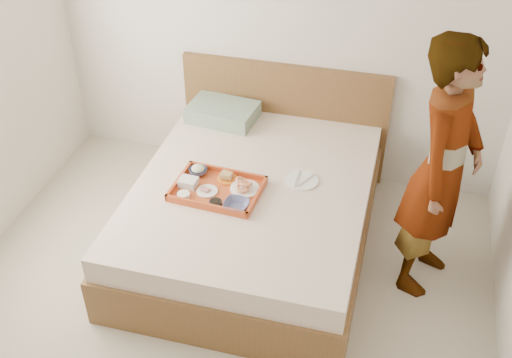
{
  "coord_description": "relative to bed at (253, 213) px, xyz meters",
  "views": [
    {
      "loc": [
        0.95,
        -2.23,
        3.07
      ],
      "look_at": [
        0.12,
        0.9,
        0.65
      ],
      "focal_mm": 43.49,
      "sensor_mm": 36.0,
      "label": 1
    }
  ],
  "objects": [
    {
      "name": "pillow",
      "position": [
        -0.45,
        0.75,
        0.33
      ],
      "size": [
        0.55,
        0.41,
        0.12
      ],
      "primitive_type": "cube",
      "rotation": [
        0.0,
        0.0,
        -0.11
      ],
      "color": "#89A18A",
      "rests_on": "bed"
    },
    {
      "name": "headboard",
      "position": [
        0.0,
        0.97,
        0.21
      ],
      "size": [
        1.65,
        0.06,
        0.95
      ],
      "primitive_type": "cube",
      "color": "brown",
      "rests_on": "ground"
    },
    {
      "name": "salad_bowl",
      "position": [
        -0.39,
        -0.01,
        0.3
      ],
      "size": [
        0.13,
        0.13,
        0.04
      ],
      "primitive_type": "imported",
      "rotation": [
        0.0,
        0.0,
        -0.07
      ],
      "color": "#121441",
      "rests_on": "tray"
    },
    {
      "name": "sauce_dish",
      "position": [
        -0.17,
        -0.3,
        0.3
      ],
      "size": [
        0.09,
        0.09,
        0.03
      ],
      "primitive_type": "cylinder",
      "rotation": [
        0.0,
        0.0,
        -0.07
      ],
      "color": "black",
      "rests_on": "tray"
    },
    {
      "name": "cheese_round",
      "position": [
        -0.39,
        -0.28,
        0.3
      ],
      "size": [
        0.09,
        0.09,
        0.03
      ],
      "primitive_type": "cylinder",
      "rotation": [
        0.0,
        0.0,
        -0.07
      ],
      "color": "white",
      "rests_on": "tray"
    },
    {
      "name": "navy_bowl_big",
      "position": [
        -0.03,
        -0.29,
        0.3
      ],
      "size": [
        0.17,
        0.17,
        0.04
      ],
      "primitive_type": "imported",
      "rotation": [
        0.0,
        0.0,
        -0.07
      ],
      "color": "#121441",
      "rests_on": "tray"
    },
    {
      "name": "bread_plate",
      "position": [
        -0.17,
        -0.02,
        0.29
      ],
      "size": [
        0.15,
        0.15,
        0.01
      ],
      "primitive_type": "cylinder",
      "rotation": [
        0.0,
        0.0,
        -0.07
      ],
      "color": "orange",
      "rests_on": "tray"
    },
    {
      "name": "meat_plate",
      "position": [
        -0.26,
        -0.19,
        0.29
      ],
      "size": [
        0.15,
        0.15,
        0.01
      ],
      "primitive_type": "cylinder",
      "rotation": [
        0.0,
        0.0,
        -0.07
      ],
      "color": "white",
      "rests_on": "tray"
    },
    {
      "name": "plastic_tub",
      "position": [
        -0.41,
        -0.15,
        0.31
      ],
      "size": [
        0.13,
        0.11,
        0.05
      ],
      "primitive_type": "cube",
      "rotation": [
        0.0,
        0.0,
        -0.07
      ],
      "color": "silver",
      "rests_on": "tray"
    },
    {
      "name": "wall_back",
      "position": [
        -0.07,
        1.0,
        1.04
      ],
      "size": [
        3.5,
        0.01,
        2.6
      ],
      "primitive_type": "cube",
      "color": "silver",
      "rests_on": "ground"
    },
    {
      "name": "bed",
      "position": [
        0.0,
        0.0,
        0.0
      ],
      "size": [
        1.65,
        2.0,
        0.53
      ],
      "primitive_type": "cube",
      "color": "brown",
      "rests_on": "ground"
    },
    {
      "name": "dinner_plate",
      "position": [
        0.32,
        0.11,
        0.27
      ],
      "size": [
        0.28,
        0.28,
        0.01
      ],
      "primitive_type": "cylinder",
      "rotation": [
        0.0,
        0.0,
        -0.29
      ],
      "color": "white",
      "rests_on": "bed"
    },
    {
      "name": "ground",
      "position": [
        -0.07,
        -1.0,
        -0.27
      ],
      "size": [
        3.5,
        4.0,
        0.01
      ],
      "primitive_type": "cube",
      "color": "#BEB3A0",
      "rests_on": "ground"
    },
    {
      "name": "prawn_plate",
      "position": [
        -0.03,
        -0.1,
        0.29
      ],
      "size": [
        0.21,
        0.21,
        0.01
      ],
      "primitive_type": "cylinder",
      "rotation": [
        0.0,
        0.0,
        -0.07
      ],
      "color": "white",
      "rests_on": "tray"
    },
    {
      "name": "tray",
      "position": [
        -0.2,
        -0.15,
        0.29
      ],
      "size": [
        0.6,
        0.45,
        0.05
      ],
      "primitive_type": "cube",
      "rotation": [
        0.0,
        0.0,
        -0.07
      ],
      "color": "#C23F18",
      "rests_on": "bed"
    },
    {
      "name": "person",
      "position": [
        1.19,
        -0.02,
        0.61
      ],
      "size": [
        0.6,
        0.74,
        1.75
      ],
      "primitive_type": "imported",
      "rotation": [
        0.0,
        0.0,
        1.25
      ],
      "color": "silver",
      "rests_on": "ground"
    }
  ]
}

